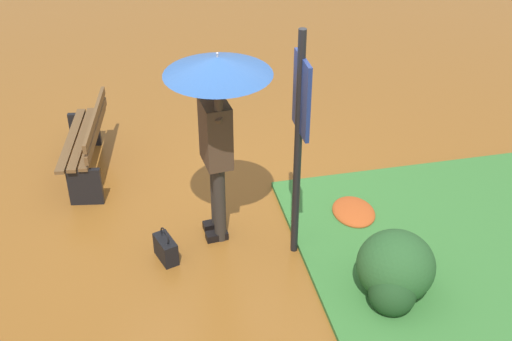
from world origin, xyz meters
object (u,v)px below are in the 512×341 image
(person_with_umbrella, at_px, (217,101))
(park_bench, at_px, (86,142))
(info_sign_post, at_px, (300,122))
(handbag, at_px, (166,249))

(person_with_umbrella, height_order, park_bench, person_with_umbrella)
(info_sign_post, height_order, park_bench, info_sign_post)
(person_with_umbrella, xyz_separation_m, park_bench, (-1.54, -1.28, -1.15))
(info_sign_post, distance_m, handbag, 1.83)
(info_sign_post, xyz_separation_m, handbag, (-0.13, -1.26, -1.32))
(park_bench, bearing_deg, person_with_umbrella, 39.88)
(park_bench, bearing_deg, info_sign_post, 46.28)
(info_sign_post, relative_size, handbag, 6.22)
(info_sign_post, bearing_deg, person_with_umbrella, -116.61)
(person_with_umbrella, relative_size, info_sign_post, 0.89)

